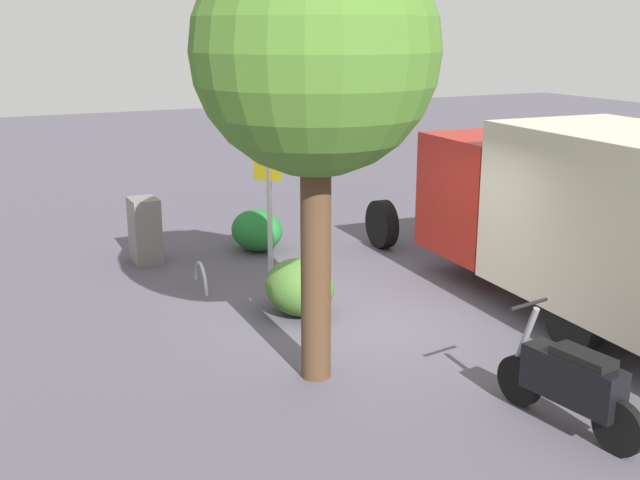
% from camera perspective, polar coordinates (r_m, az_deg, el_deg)
% --- Properties ---
extents(ground_plane, '(60.00, 60.00, 0.00)m').
position_cam_1_polar(ground_plane, '(10.93, 3.74, -6.09)').
color(ground_plane, '#4E4A55').
extents(box_truck_near, '(8.61, 2.62, 2.74)m').
position_cam_1_polar(box_truck_near, '(11.09, 20.44, 1.66)').
color(box_truck_near, black).
rests_on(box_truck_near, ground).
extents(motorcycle, '(1.81, 0.60, 1.20)m').
position_cam_1_polar(motorcycle, '(8.37, 18.02, -9.97)').
color(motorcycle, black).
rests_on(motorcycle, ground).
extents(stop_sign, '(0.71, 0.33, 3.01)m').
position_cam_1_polar(stop_sign, '(11.69, -3.85, 5.55)').
color(stop_sign, '#9E9EA3').
rests_on(stop_sign, ground).
extents(street_tree, '(2.69, 2.69, 5.11)m').
position_cam_1_polar(street_tree, '(8.44, -0.33, 13.51)').
color(street_tree, '#47301E').
rests_on(street_tree, ground).
extents(utility_cabinet, '(0.62, 0.47, 1.15)m').
position_cam_1_polar(utility_cabinet, '(13.86, -12.79, 0.69)').
color(utility_cabinet, slate).
rests_on(utility_cabinet, ground).
extents(bike_rack_hoop, '(0.85, 0.13, 0.85)m').
position_cam_1_polar(bike_rack_hoop, '(12.47, -8.75, -3.49)').
color(bike_rack_hoop, '#B7B7BC').
rests_on(bike_rack_hoop, ground).
extents(shrub_near_sign, '(1.12, 0.91, 0.76)m').
position_cam_1_polar(shrub_near_sign, '(14.34, -4.69, 0.72)').
color(shrub_near_sign, '#1E6B2A').
rests_on(shrub_near_sign, ground).
extents(shrub_mid_verge, '(1.17, 0.96, 0.80)m').
position_cam_1_polar(shrub_mid_verge, '(11.13, -1.53, -3.49)').
color(shrub_mid_verge, '#3E6528').
rests_on(shrub_mid_verge, ground).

